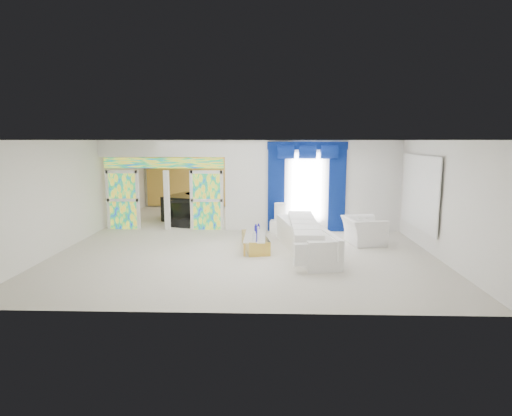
{
  "coord_description": "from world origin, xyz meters",
  "views": [
    {
      "loc": [
        0.68,
        -13.03,
        3.0
      ],
      "look_at": [
        0.3,
        -1.2,
        1.1
      ],
      "focal_mm": 29.74,
      "sensor_mm": 36.0,
      "label": 1
    }
  ],
  "objects_px": {
    "white_sofa": "(305,239)",
    "grand_piano": "(189,207)",
    "armchair": "(363,231)",
    "console_table": "(289,227)",
    "coffee_table": "(255,242)"
  },
  "relations": [
    {
      "from": "coffee_table",
      "to": "armchair",
      "type": "distance_m",
      "value": 3.22
    },
    {
      "from": "white_sofa",
      "to": "console_table",
      "type": "height_order",
      "value": "white_sofa"
    },
    {
      "from": "armchair",
      "to": "grand_piano",
      "type": "height_order",
      "value": "grand_piano"
    },
    {
      "from": "console_table",
      "to": "grand_piano",
      "type": "xyz_separation_m",
      "value": [
        -3.72,
        2.48,
        0.26
      ]
    },
    {
      "from": "white_sofa",
      "to": "armchair",
      "type": "xyz_separation_m",
      "value": [
        1.79,
        0.99,
        0.02
      ]
    },
    {
      "from": "white_sofa",
      "to": "armchair",
      "type": "distance_m",
      "value": 2.05
    },
    {
      "from": "grand_piano",
      "to": "armchair",
      "type": "bearing_deg",
      "value": -13.95
    },
    {
      "from": "white_sofa",
      "to": "grand_piano",
      "type": "distance_m",
      "value": 6.28
    },
    {
      "from": "armchair",
      "to": "console_table",
      "type": "bearing_deg",
      "value": 48.41
    },
    {
      "from": "console_table",
      "to": "armchair",
      "type": "xyz_separation_m",
      "value": [
        2.11,
        -1.34,
        0.18
      ]
    },
    {
      "from": "console_table",
      "to": "grand_piano",
      "type": "height_order",
      "value": "grand_piano"
    },
    {
      "from": "armchair",
      "to": "grand_piano",
      "type": "distance_m",
      "value": 6.97
    },
    {
      "from": "coffee_table",
      "to": "armchair",
      "type": "xyz_separation_m",
      "value": [
        3.14,
        0.69,
        0.2
      ]
    },
    {
      "from": "white_sofa",
      "to": "grand_piano",
      "type": "bearing_deg",
      "value": 119.78
    },
    {
      "from": "grand_piano",
      "to": "coffee_table",
      "type": "bearing_deg",
      "value": -39.96
    }
  ]
}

